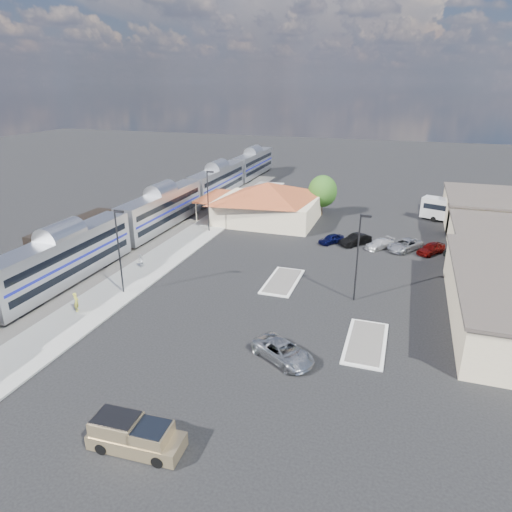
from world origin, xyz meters
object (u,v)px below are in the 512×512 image
(suv, at_px, (283,351))
(coach_bus, at_px, (459,211))
(pickup_truck, at_px, (136,436))
(station_depot, at_px, (267,202))

(suv, relative_size, coach_bus, 0.48)
(pickup_truck, bearing_deg, suv, -28.98)
(station_depot, xyz_separation_m, suv, (12.53, -36.51, -2.37))
(station_depot, xyz_separation_m, pickup_truck, (6.68, -48.32, -2.19))
(suv, bearing_deg, pickup_truck, -175.49)
(suv, xyz_separation_m, coach_bus, (16.03, 44.31, 1.31))
(station_depot, distance_m, pickup_truck, 48.83)
(pickup_truck, distance_m, coach_bus, 60.24)
(station_depot, distance_m, coach_bus, 29.63)
(coach_bus, bearing_deg, suv, 179.37)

